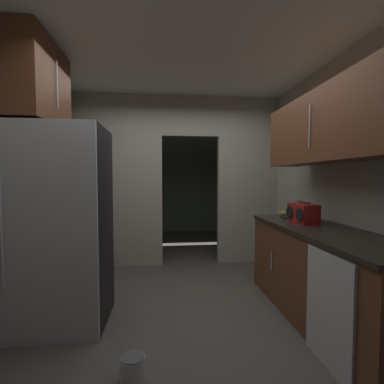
{
  "coord_description": "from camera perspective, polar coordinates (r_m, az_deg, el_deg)",
  "views": [
    {
      "loc": [
        -0.26,
        -2.81,
        1.39
      ],
      "look_at": [
        0.09,
        0.48,
        1.22
      ],
      "focal_mm": 26.03,
      "sensor_mm": 36.0,
      "label": 1
    }
  ],
  "objects": [
    {
      "name": "adjoining_room_shell",
      "position": [
        6.39,
        -3.7,
        2.47
      ],
      "size": [
        3.24,
        2.83,
        2.69
      ],
      "color": "slate",
      "rests_on": "ground"
    },
    {
      "name": "kitchen_flank_right",
      "position": [
        3.07,
        32.83,
        1.63
      ],
      "size": [
        0.1,
        4.17,
        2.69
      ],
      "primitive_type": "cube",
      "color": "#9E998C",
      "rests_on": "ground"
    },
    {
      "name": "upper_cabinet_fridgeside",
      "position": [
        3.19,
        -29.13,
        18.81
      ],
      "size": [
        0.36,
        0.88,
        0.78
      ],
      "color": "brown"
    },
    {
      "name": "paint_can",
      "position": [
        2.29,
        -12.03,
        -31.86
      ],
      "size": [
        0.17,
        0.17,
        0.17
      ],
      "color": "silver",
      "rests_on": "ground"
    },
    {
      "name": "lower_cabinet_run",
      "position": [
        3.05,
        25.5,
        -15.29
      ],
      "size": [
        0.69,
        2.13,
        0.91
      ],
      "color": "brown",
      "rests_on": "ground"
    },
    {
      "name": "book_stack",
      "position": [
        3.58,
        18.87,
        -4.4
      ],
      "size": [
        0.15,
        0.14,
        0.08
      ],
      "color": "black",
      "rests_on": "lower_cabinet_run"
    },
    {
      "name": "upper_cabinet_counterside",
      "position": [
        2.94,
        26.1,
        11.91
      ],
      "size": [
        0.36,
        1.92,
        0.66
      ],
      "color": "brown"
    },
    {
      "name": "ground",
      "position": [
        3.14,
        -0.75,
        -23.38
      ],
      "size": [
        20.0,
        20.0,
        0.0
      ],
      "primitive_type": "plane",
      "color": "#47423D"
    },
    {
      "name": "boombox",
      "position": [
        3.23,
        21.75,
        -4.09
      ],
      "size": [
        0.2,
        0.37,
        0.24
      ],
      "color": "maroon",
      "rests_on": "lower_cabinet_run"
    },
    {
      "name": "kitchen_overhead_slab",
      "position": [
        3.58,
        -1.59,
        24.77
      ],
      "size": [
        3.64,
        7.35,
        0.06
      ],
      "primitive_type": "cube",
      "color": "silver"
    },
    {
      "name": "kitchen_partition",
      "position": [
        4.48,
        -3.37,
        3.42
      ],
      "size": [
        3.24,
        0.12,
        2.69
      ],
      "color": "#9E998C",
      "rests_on": "ground"
    },
    {
      "name": "refrigerator",
      "position": [
        2.92,
        -24.89,
        -6.4
      ],
      "size": [
        0.8,
        0.77,
        1.86
      ],
      "color": "black",
      "rests_on": "ground"
    },
    {
      "name": "dishwasher",
      "position": [
        2.42,
        26.15,
        -20.98
      ],
      "size": [
        0.02,
        0.56,
        0.85
      ],
      "color": "#B7BABC",
      "rests_on": "ground"
    }
  ]
}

